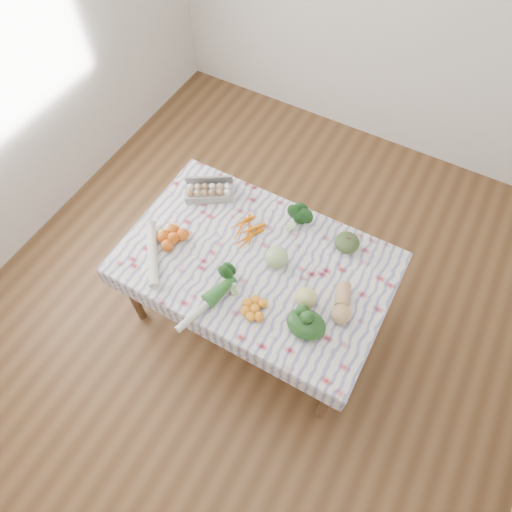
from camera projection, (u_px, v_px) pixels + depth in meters
ground at (256, 313)px, 3.47m from camera, size 4.50×4.50×0.00m
dining_table at (256, 268)px, 2.90m from camera, size 1.60×1.00×0.75m
tablecloth at (256, 261)px, 2.83m from camera, size 1.66×1.06×0.01m
egg_carton at (209, 193)px, 3.06m from camera, size 0.34×0.28×0.09m
carrot_bunch at (245, 232)px, 2.93m from camera, size 0.23×0.22×0.04m
kale_bunch at (298, 218)px, 2.93m from camera, size 0.18×0.17×0.12m
kabocha_squash at (347, 242)px, 2.84m from camera, size 0.19×0.19×0.10m
cabbage at (277, 257)px, 2.76m from camera, size 0.18×0.18×0.14m
butternut_squash at (342, 303)px, 2.61m from camera, size 0.19×0.27×0.11m
orange_cluster at (173, 238)px, 2.87m from camera, size 0.31×0.31×0.08m
broccoli at (230, 278)px, 2.71m from camera, size 0.18×0.18×0.10m
mandarin_cluster at (255, 308)px, 2.62m from camera, size 0.24×0.24×0.06m
grapefruit at (306, 298)px, 2.62m from camera, size 0.13×0.13×0.13m
spinach_bag at (306, 324)px, 2.55m from camera, size 0.25×0.21×0.10m
daikon at (153, 257)px, 2.81m from camera, size 0.32×0.37×0.06m
leek at (206, 305)px, 2.64m from camera, size 0.16×0.43×0.05m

